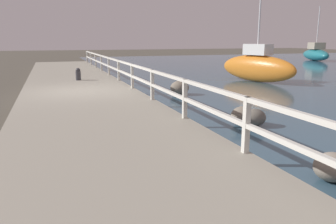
{
  "coord_description": "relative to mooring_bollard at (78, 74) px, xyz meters",
  "views": [
    {
      "loc": [
        -1.04,
        -12.69,
        2.14
      ],
      "look_at": [
        2.57,
        -2.69,
        -0.21
      ],
      "focal_mm": 35.0,
      "sensor_mm": 36.0,
      "label": 1
    }
  ],
  "objects": [
    {
      "name": "sailboat_orange",
      "position": [
        8.87,
        -1.69,
        0.24
      ],
      "size": [
        2.17,
        4.8,
        5.14
      ],
      "rotation": [
        0.0,
        0.0,
        0.26
      ],
      "color": "orange",
      "rests_on": "water_surface"
    },
    {
      "name": "railing",
      "position": [
        1.8,
        -3.52,
        0.37
      ],
      "size": [
        0.1,
        32.5,
        0.97
      ],
      "color": "silver",
      "rests_on": "dock_walkway"
    },
    {
      "name": "boulder_near_dock",
      "position": [
        3.32,
        -9.17,
        -0.3
      ],
      "size": [
        0.64,
        0.58,
        0.48
      ],
      "color": "slate",
      "rests_on": "ground"
    },
    {
      "name": "boulder_far_strip",
      "position": [
        2.74,
        -12.61,
        -0.31
      ],
      "size": [
        0.6,
        0.54,
        0.45
      ],
      "color": "gray",
      "rests_on": "ground"
    },
    {
      "name": "mooring_bollard",
      "position": [
        0.0,
        0.0,
        0.0
      ],
      "size": [
        0.24,
        0.24,
        0.58
      ],
      "color": "#333338",
      "rests_on": "dock_walkway"
    },
    {
      "name": "sailboat_teal",
      "position": [
        25.13,
        11.31,
        0.18
      ],
      "size": [
        3.85,
        6.07,
        5.51
      ],
      "rotation": [
        0.0,
        0.0,
        -0.42
      ],
      "color": "#1E707A",
      "rests_on": "water_surface"
    },
    {
      "name": "boulder_water_edge",
      "position": [
        3.53,
        -4.26,
        -0.25
      ],
      "size": [
        0.75,
        0.67,
        0.56
      ],
      "color": "slate",
      "rests_on": "ground"
    },
    {
      "name": "ground_plane",
      "position": [
        -0.23,
        -3.52,
        -0.54
      ],
      "size": [
        120.0,
        120.0,
        0.0
      ],
      "primitive_type": "plane",
      "color": "#4C473D"
    },
    {
      "name": "dock_walkway",
      "position": [
        -0.23,
        -3.52,
        -0.41
      ],
      "size": [
        4.25,
        36.0,
        0.24
      ],
      "color": "gray",
      "rests_on": "ground"
    },
    {
      "name": "boulder_upstream",
      "position": [
        3.51,
        -9.4,
        -0.31
      ],
      "size": [
        0.6,
        0.54,
        0.45
      ],
      "color": "#666056",
      "rests_on": "ground"
    }
  ]
}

